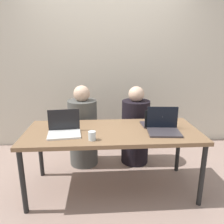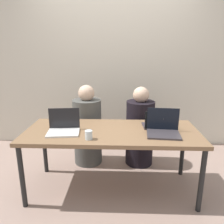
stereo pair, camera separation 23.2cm
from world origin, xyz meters
The scene contains 9 objects.
ground_plane centered at (0.00, 0.00, 0.00)m, with size 12.00×12.00×0.00m, color gray.
back_wall centered at (0.00, 1.35, 1.34)m, with size 4.74×0.10×2.68m, color beige.
desk centered at (0.00, 0.00, 0.65)m, with size 1.82×0.76×0.70m.
person_on_left centered at (-0.35, 0.62, 0.48)m, with size 0.43×0.43×1.09m.
person_on_right centered at (0.35, 0.62, 0.47)m, with size 0.40×0.40×1.07m.
laptop_front_right centered at (0.52, -0.07, 0.76)m, with size 0.34×0.30×0.25m.
laptop_front_left centered at (-0.49, -0.07, 0.75)m, with size 0.34×0.29×0.23m.
laptop_back_right centered at (0.49, 0.10, 0.75)m, with size 0.31×0.25×0.20m.
water_glass_left centered at (-0.21, -0.24, 0.74)m, with size 0.07×0.07×0.09m.
Camera 2 is at (0.09, -2.16, 1.52)m, focal length 35.00 mm.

